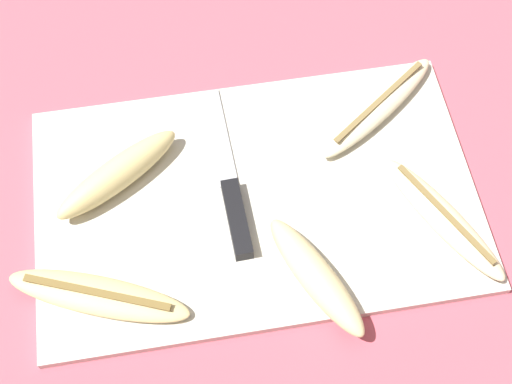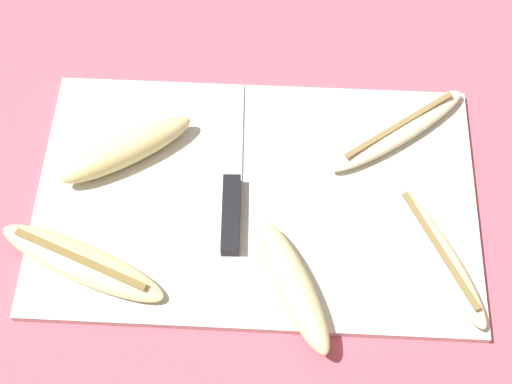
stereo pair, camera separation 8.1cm
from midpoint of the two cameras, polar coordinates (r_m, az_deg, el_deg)
The scene contains 8 objects.
ground_plane at distance 0.83m, azimuth -2.78°, elevation -0.98°, with size 4.00×4.00×0.00m, color #C65160.
cutting_board at distance 0.82m, azimuth -2.80°, elevation -0.79°, with size 0.50×0.31×0.01m.
knife at distance 0.81m, azimuth -4.72°, elevation -0.95°, with size 0.03×0.23×0.02m.
banana_spotted_left at distance 0.78m, azimuth -15.42°, elevation -8.29°, with size 0.20×0.11×0.02m.
banana_ripe_center at distance 0.76m, azimuth 1.77°, elevation -7.04°, with size 0.10×0.16×0.03m.
banana_golden_short at distance 0.83m, azimuth -13.76°, elevation 1.16°, with size 0.16×0.12×0.04m.
banana_bright_far at distance 0.87m, azimuth 7.11°, elevation 6.57°, with size 0.18×0.15×0.02m.
banana_cream_curved at distance 0.81m, azimuth 12.02°, elevation -2.30°, with size 0.12×0.18×0.02m.
Camera 1 is at (-0.06, -0.38, 0.73)m, focal length 50.00 mm.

